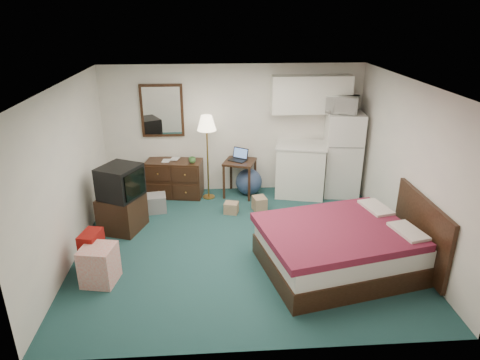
{
  "coord_description": "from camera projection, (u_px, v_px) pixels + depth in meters",
  "views": [
    {
      "loc": [
        -0.44,
        -5.83,
        3.47
      ],
      "look_at": [
        -0.02,
        0.14,
        1.04
      ],
      "focal_mm": 32.0,
      "sensor_mm": 36.0,
      "label": 1
    }
  ],
  "objects": [
    {
      "name": "floor",
      "position": [
        242.0,
        244.0,
        6.72
      ],
      "size": [
        5.0,
        4.5,
        0.01
      ],
      "primitive_type": "cube",
      "color": "#133337",
      "rests_on": "ground"
    },
    {
      "name": "ceiling",
      "position": [
        242.0,
        84.0,
        5.78
      ],
      "size": [
        5.0,
        4.5,
        0.01
      ],
      "primitive_type": "cube",
      "color": "silver",
      "rests_on": "walls"
    },
    {
      "name": "walls",
      "position": [
        242.0,
        170.0,
        6.25
      ],
      "size": [
        5.01,
        4.51,
        2.5
      ],
      "color": "silver",
      "rests_on": "floor"
    },
    {
      "name": "mirror",
      "position": [
        162.0,
        111.0,
        8.07
      ],
      "size": [
        0.8,
        0.06,
        1.0
      ],
      "primitive_type": null,
      "color": "white",
      "rests_on": "walls"
    },
    {
      "name": "upper_cabinets",
      "position": [
        311.0,
        94.0,
        8.0
      ],
      "size": [
        1.5,
        0.35,
        0.7
      ],
      "primitive_type": null,
      "color": "white",
      "rests_on": "walls"
    },
    {
      "name": "headboard",
      "position": [
        421.0,
        232.0,
        5.98
      ],
      "size": [
        0.06,
        1.56,
        1.0
      ],
      "primitive_type": null,
      "color": "#392217",
      "rests_on": "walls"
    },
    {
      "name": "dresser",
      "position": [
        175.0,
        178.0,
        8.34
      ],
      "size": [
        1.13,
        0.65,
        0.72
      ],
      "primitive_type": null,
      "rotation": [
        0.0,
        0.0,
        -0.16
      ],
      "color": "#392217",
      "rests_on": "floor"
    },
    {
      "name": "floor_lamp",
      "position": [
        208.0,
        158.0,
        8.08
      ],
      "size": [
        0.39,
        0.39,
        1.63
      ],
      "primitive_type": null,
      "rotation": [
        0.0,
        0.0,
        0.09
      ],
      "color": "#BF893A",
      "rests_on": "floor"
    },
    {
      "name": "desk",
      "position": [
        240.0,
        178.0,
        8.38
      ],
      "size": [
        0.71,
        0.71,
        0.71
      ],
      "primitive_type": null,
      "rotation": [
        0.0,
        0.0,
        -0.33
      ],
      "color": "#392217",
      "rests_on": "floor"
    },
    {
      "name": "exercise_ball",
      "position": [
        249.0,
        182.0,
        8.45
      ],
      "size": [
        0.64,
        0.64,
        0.52
      ],
      "primitive_type": "sphere",
      "rotation": [
        0.0,
        0.0,
        -0.26
      ],
      "color": "navy",
      "rests_on": "floor"
    },
    {
      "name": "kitchen_counter",
      "position": [
        300.0,
        170.0,
        8.36
      ],
      "size": [
        1.05,
        0.89,
        1.0
      ],
      "primitive_type": null,
      "rotation": [
        0.0,
        0.0,
        -0.24
      ],
      "color": "white",
      "rests_on": "floor"
    },
    {
      "name": "fridge",
      "position": [
        342.0,
        154.0,
        8.29
      ],
      "size": [
        0.76,
        0.76,
        1.64
      ],
      "primitive_type": null,
      "rotation": [
        0.0,
        0.0,
        -0.13
      ],
      "color": "silver",
      "rests_on": "floor"
    },
    {
      "name": "bed",
      "position": [
        338.0,
        249.0,
        5.99
      ],
      "size": [
        2.31,
        1.97,
        0.65
      ],
      "primitive_type": null,
      "rotation": [
        0.0,
        0.0,
        0.22
      ],
      "color": "maroon",
      "rests_on": "floor"
    },
    {
      "name": "tv_stand",
      "position": [
        122.0,
        212.0,
        7.09
      ],
      "size": [
        0.79,
        0.82,
        0.6
      ],
      "primitive_type": null,
      "rotation": [
        0.0,
        0.0,
        -0.34
      ],
      "color": "#392217",
      "rests_on": "floor"
    },
    {
      "name": "suitcase",
      "position": [
        93.0,
        252.0,
        5.96
      ],
      "size": [
        0.3,
        0.41,
        0.6
      ],
      "primitive_type": null,
      "rotation": [
        0.0,
        0.0,
        -0.22
      ],
      "color": "#6C0802",
      "rests_on": "floor"
    },
    {
      "name": "retail_box",
      "position": [
        99.0,
        265.0,
        5.71
      ],
      "size": [
        0.5,
        0.5,
        0.53
      ],
      "primitive_type": null,
      "rotation": [
        0.0,
        0.0,
        -0.19
      ],
      "color": "silver",
      "rests_on": "floor"
    },
    {
      "name": "file_bin",
      "position": [
        154.0,
        203.0,
        7.76
      ],
      "size": [
        0.49,
        0.4,
        0.31
      ],
      "primitive_type": null,
      "rotation": [
        0.0,
        0.0,
        0.14
      ],
      "color": "gray",
      "rests_on": "floor"
    },
    {
      "name": "cardboard_box_a",
      "position": [
        231.0,
        208.0,
        7.71
      ],
      "size": [
        0.29,
        0.26,
        0.2
      ],
      "primitive_type": null,
      "rotation": [
        0.0,
        0.0,
        -0.27
      ],
      "color": "olive",
      "rests_on": "floor"
    },
    {
      "name": "cardboard_box_b",
      "position": [
        260.0,
        204.0,
        7.8
      ],
      "size": [
        0.27,
        0.3,
        0.26
      ],
      "primitive_type": null,
      "rotation": [
        0.0,
        0.0,
        0.22
      ],
      "color": "olive",
      "rests_on": "floor"
    },
    {
      "name": "laptop",
      "position": [
        238.0,
        155.0,
        8.22
      ],
      "size": [
        0.41,
        0.4,
        0.22
      ],
      "primitive_type": null,
      "rotation": [
        0.0,
        0.0,
        -0.6
      ],
      "color": "black",
      "rests_on": "desk"
    },
    {
      "name": "crt_tv",
      "position": [
        120.0,
        182.0,
        6.84
      ],
      "size": [
        0.79,
        0.81,
        0.53
      ],
      "primitive_type": null,
      "rotation": [
        0.0,
        0.0,
        -0.47
      ],
      "color": "black",
      "rests_on": "tv_stand"
    },
    {
      "name": "microwave",
      "position": [
        342.0,
        102.0,
        7.88
      ],
      "size": [
        0.66,
        0.51,
        0.39
      ],
      "primitive_type": "imported",
      "rotation": [
        0.0,
        0.0,
        -0.38
      ],
      "color": "silver",
      "rests_on": "fridge"
    },
    {
      "name": "book_a",
      "position": [
        162.0,
        156.0,
        8.15
      ],
      "size": [
        0.15,
        0.03,
        0.2
      ],
      "primitive_type": "imported",
      "rotation": [
        0.0,
        0.0,
        -0.12
      ],
      "color": "olive",
      "rests_on": "dresser"
    },
    {
      "name": "book_b",
      "position": [
        171.0,
        154.0,
        8.26
      ],
      "size": [
        0.16,
        0.06,
        0.22
      ],
      "primitive_type": "imported",
      "rotation": [
        0.0,
        0.0,
        -0.25
      ],
      "color": "olive",
      "rests_on": "dresser"
    },
    {
      "name": "mug",
      "position": [
        192.0,
        159.0,
        8.08
      ],
      "size": [
        0.15,
        0.12,
        0.14
      ],
      "primitive_type": "imported",
      "rotation": [
        0.0,
        0.0,
        -0.1
      ],
      "color": "#42793B",
      "rests_on": "dresser"
    }
  ]
}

